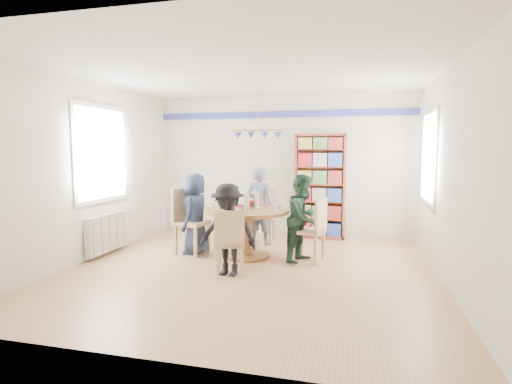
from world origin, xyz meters
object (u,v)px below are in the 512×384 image
(chair_near, at_px, (230,240))
(person_left, at_px, (195,214))
(person_right, at_px, (303,218))
(dining_table, at_px, (247,222))
(bookshelf, at_px, (320,187))
(chair_left, at_px, (187,218))
(person_far, at_px, (260,206))
(person_near, at_px, (228,230))
(chair_far, at_px, (263,212))
(radiator, at_px, (108,232))
(chair_right, at_px, (314,227))

(chair_near, relative_size, person_left, 0.68)
(person_right, bearing_deg, person_left, 108.55)
(dining_table, bearing_deg, bookshelf, 60.03)
(chair_left, bearing_deg, person_far, 40.30)
(person_right, relative_size, person_near, 1.07)
(chair_left, height_order, bookshelf, bookshelf)
(person_right, bearing_deg, person_near, 156.71)
(person_left, distance_m, person_near, 1.30)
(chair_far, distance_m, person_near, 2.02)
(chair_near, bearing_deg, person_left, 131.63)
(chair_left, bearing_deg, dining_table, -0.63)
(chair_near, relative_size, person_near, 0.72)
(chair_far, height_order, person_far, person_far)
(radiator, relative_size, chair_right, 1.05)
(chair_near, bearing_deg, chair_right, 44.05)
(chair_left, xyz_separation_m, person_near, (1.00, -0.96, 0.03))
(radiator, xyz_separation_m, person_right, (3.08, 0.34, 0.30))
(chair_near, xyz_separation_m, bookshelf, (0.94, 2.65, 0.48))
(dining_table, height_order, person_right, person_right)
(chair_far, relative_size, person_far, 0.72)
(person_right, bearing_deg, chair_right, -65.49)
(person_left, bearing_deg, bookshelf, 132.76)
(person_far, distance_m, bookshelf, 1.30)
(radiator, bearing_deg, person_left, 16.40)
(dining_table, relative_size, chair_near, 1.47)
(person_near, height_order, bookshelf, bookshelf)
(person_right, bearing_deg, radiator, 116.66)
(person_right, height_order, person_near, person_right)
(person_left, distance_m, person_right, 1.74)
(radiator, xyz_separation_m, chair_near, (2.24, -0.61, 0.14))
(chair_far, distance_m, chair_near, 2.06)
(chair_left, bearing_deg, bookshelf, 40.16)
(dining_table, xyz_separation_m, person_near, (-0.01, -0.94, 0.05))
(chair_left, bearing_deg, chair_right, -0.73)
(dining_table, height_order, person_near, person_near)
(radiator, height_order, bookshelf, bookshelf)
(person_right, xyz_separation_m, person_near, (-0.88, -0.92, -0.04))
(dining_table, distance_m, bookshelf, 1.97)
(dining_table, relative_size, person_left, 1.00)
(person_near, relative_size, bookshelf, 0.62)
(dining_table, xyz_separation_m, chair_near, (0.03, -0.98, -0.07))
(chair_right, distance_m, person_far, 1.36)
(radiator, distance_m, person_right, 3.12)
(chair_left, height_order, chair_far, chair_left)
(chair_right, bearing_deg, person_right, -175.85)
(chair_left, relative_size, person_far, 0.77)
(person_right, bearing_deg, chair_far, 58.47)
(chair_far, relative_size, person_near, 0.81)
(chair_far, height_order, person_near, person_near)
(bookshelf, bearing_deg, dining_table, -119.97)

